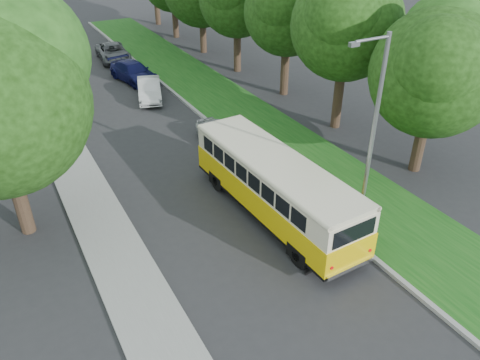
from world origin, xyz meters
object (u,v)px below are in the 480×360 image
car_white (149,89)px  car_grey (113,52)px  lamppost_near (371,134)px  vintage_bus (274,188)px  car_blue (134,72)px  lamppost_far (34,50)px  car_silver (219,134)px

car_white → car_grey: size_ratio=0.85×
car_white → lamppost_near: bearing=-65.0°
vintage_bus → car_grey: vintage_bus is taller
lamppost_near → car_blue: size_ratio=1.65×
lamppost_near → car_white: bearing=97.5°
lamppost_far → vintage_bus: size_ratio=0.80×
lamppost_near → car_grey: bearing=94.2°
lamppost_near → vintage_bus: bearing=132.8°
car_white → car_grey: car_white is taller
car_silver → car_blue: bearing=93.8°
car_blue → car_grey: car_blue is taller
lamppost_far → vintage_bus: lamppost_far is taller
car_silver → car_blue: car_blue is taller
car_white → vintage_bus: bearing=-72.5°
lamppost_far → car_grey: (6.85, 9.35, -3.43)m
lamppost_near → vintage_bus: (-2.37, 2.56, -2.97)m
lamppost_near → car_silver: size_ratio=2.17×
car_blue → vintage_bus: bearing=-102.2°
car_silver → car_grey: 18.17m
car_silver → car_white: 8.41m
lamppost_near → car_blue: lamppost_near is taller
lamppost_far → car_blue: size_ratio=1.55×
car_silver → car_white: size_ratio=0.89×
car_silver → car_grey: bearing=92.3°
lamppost_near → car_silver: bearing=98.1°
lamppost_far → car_grey: lamppost_far is taller
lamppost_near → lamppost_far: bearing=115.7°
car_blue → car_silver: bearing=-97.9°
lamppost_far → car_silver: size_ratio=2.03×
car_silver → car_blue: (-0.79, 12.36, 0.08)m
car_blue → car_grey: size_ratio=0.99×
vintage_bus → car_grey: (0.32, 25.29, -0.71)m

